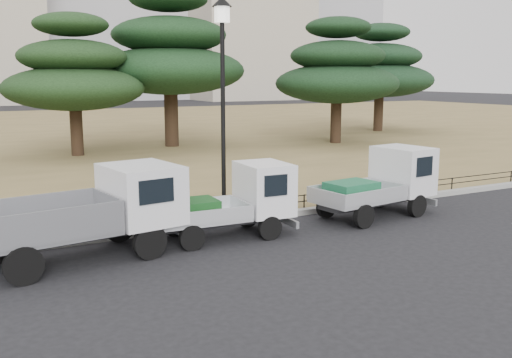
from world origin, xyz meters
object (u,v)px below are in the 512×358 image
truck_kei_rear (381,183)px  street_lamp (223,71)px  truck_kei_front (234,201)px  truck_large (91,210)px

truck_kei_rear → street_lamp: size_ratio=0.66×
truck_kei_rear → truck_kei_front: bearing=172.2°
truck_kei_front → truck_kei_rear: (4.68, -0.01, 0.06)m
truck_kei_rear → truck_large: bearing=173.0°
truck_large → truck_kei_rear: truck_large is taller
truck_kei_front → street_lamp: 3.53m
truck_large → truck_kei_front: truck_large is taller
truck_kei_front → truck_kei_rear: bearing=2.1°
street_lamp → truck_large: bearing=-158.4°
truck_kei_rear → street_lamp: street_lamp is taller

